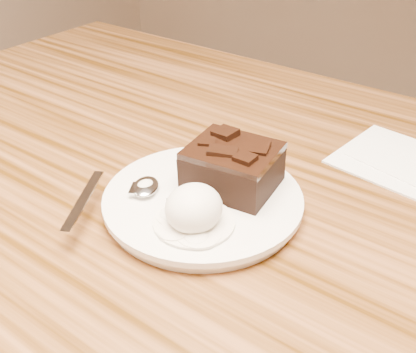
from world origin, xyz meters
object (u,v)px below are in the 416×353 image
Objects in this scene: dining_table at (189,342)px; brownie at (233,169)px; ice_cream_scoop at (194,208)px; spoon at (146,188)px; plate at (203,202)px; napkin at (397,159)px.

brownie is (0.10, -0.04, 0.42)m from dining_table.
spoon is (-0.08, 0.02, -0.02)m from ice_cream_scoop.
napkin is at bearing 58.92° from plate.
spoon is (0.03, -0.11, 0.40)m from dining_table.
spoon is (-0.06, -0.03, 0.01)m from plate.
ice_cream_scoop is at bearing -47.23° from dining_table.
plate is 1.59× the size of napkin.
ice_cream_scoop reaches higher than dining_table.
brownie is at bearing 13.84° from spoon.
dining_table is at bearing 140.25° from plate.
ice_cream_scoop is (0.02, -0.05, 0.03)m from plate.
brownie and ice_cream_scoop have the same top height.
spoon is at bearing -74.98° from dining_table.
dining_table is at bearing 160.90° from brownie.
ice_cream_scoop reaches higher than plate.
dining_table is 8.17× the size of napkin.
dining_table is 0.40m from plate.
plate is 3.65× the size of ice_cream_scoop.
napkin is (0.24, 0.17, 0.38)m from dining_table.
napkin is (0.15, 0.25, -0.01)m from plate.
ice_cream_scoop is at bearing -39.74° from spoon.
brownie is at bearing -122.37° from napkin.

